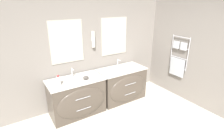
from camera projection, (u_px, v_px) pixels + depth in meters
The scene contains 9 objects.
wall_back at pixel (86, 50), 4.01m from camera, with size 5.81×0.15×2.60m.
wall_right at pixel (193, 50), 4.07m from camera, with size 0.13×4.43×2.60m.
vanity_left at pixel (77, 97), 3.77m from camera, with size 1.18×0.69×0.81m.
vanity_right at pixel (122, 84), 4.38m from camera, with size 1.18×0.69×0.81m.
faucet_left at pixel (72, 73), 3.75m from camera, with size 0.17×0.13×0.20m.
faucet_right at pixel (118, 63), 4.35m from camera, with size 0.17×0.13×0.20m.
toiletry_bottle at pixel (59, 81), 3.36m from camera, with size 0.07×0.07×0.21m.
amenity_bowl at pixel (86, 78), 3.66m from camera, with size 0.12×0.12×0.07m.
soap_dish at pixel (113, 73), 3.97m from camera, with size 0.10×0.07×0.04m.
Camera 1 is at (-1.58, -1.29, 2.32)m, focal length 28.00 mm.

